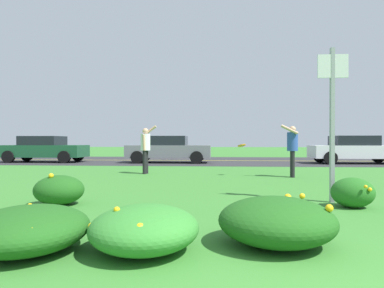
# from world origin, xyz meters

# --- Properties ---
(ground_plane) EXTENTS (120.00, 120.00, 0.00)m
(ground_plane) POSITION_xyz_m (0.00, 9.44, 0.00)
(ground_plane) COLOR #387A2D
(highway_strip) EXTENTS (120.00, 9.49, 0.01)m
(highway_strip) POSITION_xyz_m (0.00, 18.87, 0.00)
(highway_strip) COLOR #2D2D30
(highway_strip) RESTS_ON ground
(highway_center_stripe) EXTENTS (120.00, 0.16, 0.00)m
(highway_center_stripe) POSITION_xyz_m (0.00, 18.87, 0.01)
(highway_center_stripe) COLOR yellow
(highway_center_stripe) RESTS_ON ground
(daylily_clump_near_camera) EXTENTS (1.15, 1.25, 0.49)m
(daylily_clump_near_camera) POSITION_xyz_m (-1.95, 1.97, 0.24)
(daylily_clump_near_camera) COLOR #337F2D
(daylily_clump_near_camera) RESTS_ON ground
(daylily_clump_mid_left) EXTENTS (0.74, 0.68, 0.52)m
(daylily_clump_mid_left) POSITION_xyz_m (1.17, 4.56, 0.26)
(daylily_clump_mid_left) COLOR #23661E
(daylily_clump_mid_left) RESTS_ON ground
(daylily_clump_mid_right) EXTENTS (1.24, 1.35, 0.47)m
(daylily_clump_mid_right) POSITION_xyz_m (-3.16, 1.86, 0.24)
(daylily_clump_mid_right) COLOR #1E5619
(daylily_clump_mid_right) RESTS_ON ground
(daylily_clump_front_center) EXTENTS (1.30, 1.28, 0.54)m
(daylily_clump_front_center) POSITION_xyz_m (-0.52, 2.29, 0.27)
(daylily_clump_front_center) COLOR #1E5619
(daylily_clump_front_center) RESTS_ON ground
(daylily_clump_front_right) EXTENTS (0.90, 0.82, 0.59)m
(daylily_clump_front_right) POSITION_xyz_m (-4.06, 4.42, 0.27)
(daylily_clump_front_right) COLOR #1E5619
(daylily_clump_front_right) RESTS_ON ground
(sign_post_near_path) EXTENTS (0.56, 0.10, 2.92)m
(sign_post_near_path) POSITION_xyz_m (0.98, 5.05, 1.76)
(sign_post_near_path) COLOR #93969B
(sign_post_near_path) RESTS_ON ground
(person_thrower_white_shirt) EXTENTS (0.55, 0.52, 1.74)m
(person_thrower_white_shirt) POSITION_xyz_m (-3.75, 10.40, 0.98)
(person_thrower_white_shirt) COLOR silver
(person_thrower_white_shirt) RESTS_ON ground
(person_catcher_blue_shirt) EXTENTS (0.58, 0.52, 1.70)m
(person_catcher_blue_shirt) POSITION_xyz_m (1.22, 9.61, 0.99)
(person_catcher_blue_shirt) COLOR #2D4C9E
(person_catcher_blue_shirt) RESTS_ON ground
(frisbee_orange) EXTENTS (0.29, 0.27, 0.14)m
(frisbee_orange) POSITION_xyz_m (-0.38, 9.89, 1.02)
(frisbee_orange) COLOR orange
(car_dark_green_leftmost) EXTENTS (4.50, 2.00, 1.45)m
(car_dark_green_leftmost) POSITION_xyz_m (-10.86, 16.74, 0.74)
(car_dark_green_leftmost) COLOR #194C2D
(car_dark_green_leftmost) RESTS_ON ground
(car_gray_center_left) EXTENTS (4.50, 2.00, 1.45)m
(car_gray_center_left) POSITION_xyz_m (-3.84, 16.74, 0.74)
(car_gray_center_left) COLOR slate
(car_gray_center_left) RESTS_ON ground
(car_white_center_right) EXTENTS (4.50, 2.00, 1.45)m
(car_white_center_right) POSITION_xyz_m (5.96, 16.74, 0.74)
(car_white_center_right) COLOR silver
(car_white_center_right) RESTS_ON ground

